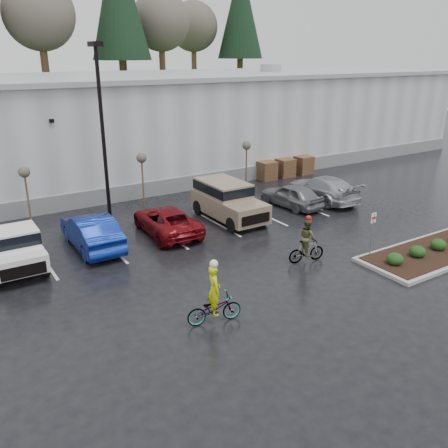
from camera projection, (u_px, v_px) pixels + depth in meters
ground at (308, 281)px, 19.10m from camera, size 120.00×120.00×0.00m
warehouse at (112, 125)px, 35.34m from camera, size 60.50×15.50×7.20m
wooded_ridge at (42, 106)px, 53.85m from camera, size 80.00×25.00×6.00m
lamppost at (101, 114)px, 24.70m from camera, size 0.50×1.00×9.22m
sapling_west at (25, 175)px, 24.48m from camera, size 0.60×0.60×3.20m
sapling_mid at (142, 161)px, 27.75m from camera, size 0.60×0.60×3.20m
sapling_east at (247, 148)px, 31.52m from camera, size 0.60×0.60×3.20m
pallet_stack_a at (267, 170)px, 34.27m from camera, size 1.20×1.20×1.35m
pallet_stack_b at (285, 168)px, 35.13m from camera, size 1.20×1.20×1.35m
pallet_stack_c at (303, 165)px, 36.03m from camera, size 1.20×1.20×1.35m
curb_island at (437, 251)px, 21.80m from camera, size 8.00×3.00×0.15m
mulch_bed at (438, 250)px, 21.77m from camera, size 7.60×2.60×0.04m
shrub_a at (395, 259)px, 20.18m from camera, size 0.70×0.70×0.52m
shrub_b at (418, 252)px, 20.93m from camera, size 0.70×0.70×0.52m
shrub_c at (438, 245)px, 21.68m from camera, size 0.70×0.70×0.52m
fire_lane_sign at (372, 230)px, 20.69m from camera, size 0.30×0.05×2.20m
pickup_white at (11, 244)px, 20.23m from camera, size 2.10×5.20×1.96m
car_blue at (91, 232)px, 22.16m from camera, size 1.72×4.91×1.62m
car_red at (166, 221)px, 23.99m from camera, size 2.54×5.04×1.37m
suv_tan at (229, 201)px, 25.90m from camera, size 2.20×5.10×2.06m
car_grey at (292, 195)px, 28.18m from camera, size 2.08×4.31×1.42m
car_far_silver at (323, 188)px, 29.41m from camera, size 2.31×5.34×1.53m
cyclist_hivis at (214, 303)px, 15.98m from camera, size 2.01×1.04×2.32m
cyclist_olive at (307, 245)px, 20.63m from camera, size 1.73×0.86×2.16m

